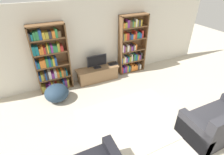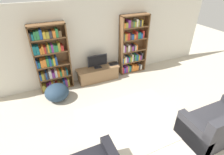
# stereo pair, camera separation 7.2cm
# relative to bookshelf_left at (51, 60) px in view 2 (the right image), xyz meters

# --- Properties ---
(wall_back) EXTENTS (8.80, 0.06, 2.60)m
(wall_back) POSITION_rel_bookshelf_left_xyz_m (1.46, 0.18, 0.29)
(wall_back) COLOR silver
(wall_back) RESTS_ON ground_plane
(bookshelf_left) EXTENTS (1.01, 0.30, 2.08)m
(bookshelf_left) POSITION_rel_bookshelf_left_xyz_m (0.00, 0.00, 0.00)
(bookshelf_left) COLOR brown
(bookshelf_left) RESTS_ON ground_plane
(bookshelf_right) EXTENTS (1.01, 0.30, 2.08)m
(bookshelf_right) POSITION_rel_bookshelf_left_xyz_m (2.76, 0.00, -0.02)
(bookshelf_right) COLOR brown
(bookshelf_right) RESTS_ON ground_plane
(tv_stand) EXTENTS (1.44, 0.45, 0.48)m
(tv_stand) POSITION_rel_bookshelf_left_xyz_m (1.42, -0.11, -0.77)
(tv_stand) COLOR #8E6B47
(tv_stand) RESTS_ON ground_plane
(television) EXTENTS (0.67, 0.16, 0.46)m
(television) POSITION_rel_bookshelf_left_xyz_m (1.42, -0.09, -0.29)
(television) COLOR black
(television) RESTS_ON tv_stand
(laptop) EXTENTS (0.32, 0.22, 0.03)m
(laptop) POSITION_rel_bookshelf_left_xyz_m (2.02, -0.08, -0.52)
(laptop) COLOR #28282D
(laptop) RESTS_ON tv_stand
(area_rug) EXTENTS (2.55, 1.96, 0.02)m
(area_rug) POSITION_rel_bookshelf_left_xyz_m (1.52, -2.30, -1.00)
(area_rug) COLOR beige
(area_rug) RESTS_ON ground_plane
(couch_right_sofa) EXTENTS (1.60, 0.87, 0.93)m
(couch_right_sofa) POSITION_rel_bookshelf_left_xyz_m (3.07, -3.47, -0.70)
(couch_right_sofa) COLOR #2D2D33
(couch_right_sofa) RESTS_ON ground_plane
(beanbag_ottoman) EXTENTS (0.69, 0.69, 0.48)m
(beanbag_ottoman) POSITION_rel_bookshelf_left_xyz_m (-0.06, -0.62, -0.77)
(beanbag_ottoman) COLOR #23384C
(beanbag_ottoman) RESTS_ON ground_plane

